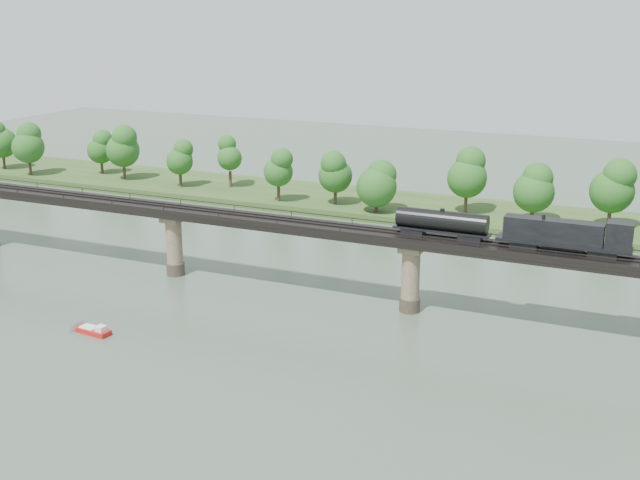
% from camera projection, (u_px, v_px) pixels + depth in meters
% --- Properties ---
extents(ground, '(400.00, 400.00, 0.00)m').
position_uv_depth(ground, '(327.00, 401.00, 89.44)').
color(ground, '#3A4A3B').
rests_on(ground, ground).
extents(far_bank, '(300.00, 24.00, 1.60)m').
position_uv_depth(far_bank, '(492.00, 217.00, 163.73)').
color(far_bank, '#2C471C').
rests_on(far_bank, ground).
extents(bridge, '(236.00, 30.00, 11.50)m').
position_uv_depth(bridge, '(411.00, 275.00, 114.19)').
color(bridge, '#473A2D').
rests_on(bridge, ground).
extents(bridge_superstructure, '(220.00, 4.90, 0.75)m').
position_uv_depth(bridge_superstructure, '(412.00, 233.00, 112.39)').
color(bridge_superstructure, black).
rests_on(bridge_superstructure, bridge).
extents(far_treeline, '(289.06, 17.54, 13.60)m').
position_uv_depth(far_treeline, '(449.00, 179.00, 160.71)').
color(far_treeline, '#382619').
rests_on(far_treeline, far_bank).
extents(motorboat, '(5.13, 2.32, 1.39)m').
position_uv_depth(motorboat, '(94.00, 330.00, 107.62)').
color(motorboat, '#B11714').
rests_on(motorboat, ground).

